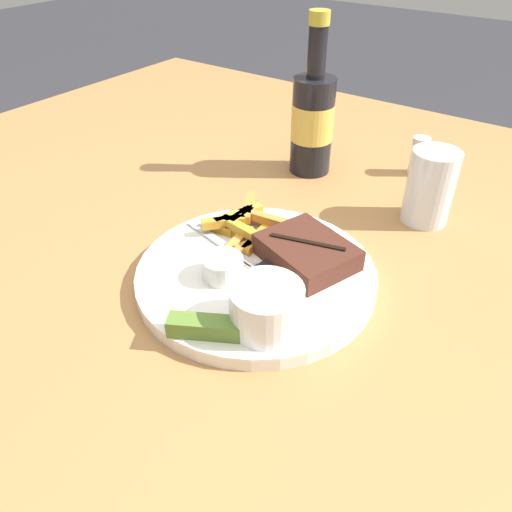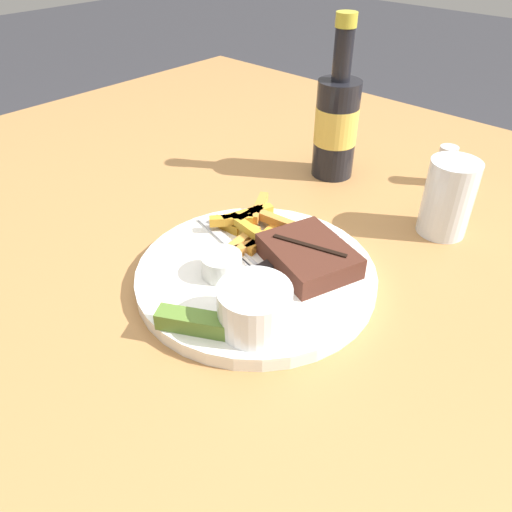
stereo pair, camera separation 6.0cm
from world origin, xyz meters
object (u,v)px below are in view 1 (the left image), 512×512
object	(u,v)px
steak_portion	(307,252)
coleslaw_cup	(266,305)
dipping_sauce_cup	(223,266)
knife_utensil	(281,257)
pickle_spear	(206,327)
drinking_glass	(430,187)
fork_utensil	(217,241)
salt_shaker	(419,156)
dinner_plate	(256,275)
beer_bottle	(313,120)

from	to	relation	value
steak_portion	coleslaw_cup	world-z (taller)	coleslaw_cup
dipping_sauce_cup	knife_utensil	distance (m)	0.08
steak_portion	coleslaw_cup	distance (m)	0.13
coleslaw_cup	pickle_spear	size ratio (longest dim) A/B	0.98
steak_portion	drinking_glass	distance (m)	0.23
fork_utensil	salt_shaker	distance (m)	0.40
salt_shaker	fork_utensil	bearing A→B (deg)	-108.63
salt_shaker	dinner_plate	bearing A→B (deg)	-97.55
dinner_plate	beer_bottle	distance (m)	0.33
pickle_spear	beer_bottle	world-z (taller)	beer_bottle
dipping_sauce_cup	beer_bottle	bearing A→B (deg)	103.19
beer_bottle	knife_utensil	bearing A→B (deg)	-66.57
pickle_spear	knife_utensil	distance (m)	0.16
dinner_plate	knife_utensil	bearing A→B (deg)	68.30
steak_portion	knife_utensil	distance (m)	0.03
steak_portion	dinner_plate	bearing A→B (deg)	-129.20
fork_utensil	beer_bottle	world-z (taller)	beer_bottle
fork_utensil	knife_utensil	distance (m)	0.09
beer_bottle	steak_portion	bearing A→B (deg)	-60.37
dinner_plate	pickle_spear	size ratio (longest dim) A/B	3.67
steak_portion	beer_bottle	world-z (taller)	beer_bottle
dipping_sauce_cup	knife_utensil	xyz separation A→B (m)	(0.04, 0.07, -0.01)
dinner_plate	drinking_glass	size ratio (longest dim) A/B	2.73
dinner_plate	coleslaw_cup	distance (m)	0.11
knife_utensil	pickle_spear	bearing A→B (deg)	-170.50
salt_shaker	dipping_sauce_cup	bearing A→B (deg)	-99.98
dinner_plate	steak_portion	world-z (taller)	steak_portion
dipping_sauce_cup	fork_utensil	size ratio (longest dim) A/B	0.37
knife_utensil	drinking_glass	distance (m)	0.25
drinking_glass	steak_portion	bearing A→B (deg)	-109.93
dinner_plate	dipping_sauce_cup	xyz separation A→B (m)	(-0.02, -0.04, 0.02)
dipping_sauce_cup	fork_utensil	bearing A→B (deg)	134.42
pickle_spear	coleslaw_cup	bearing A→B (deg)	47.44
coleslaw_cup	drinking_glass	distance (m)	0.34
coleslaw_cup	knife_utensil	distance (m)	0.12
salt_shaker	steak_portion	bearing A→B (deg)	-91.91
dinner_plate	pickle_spear	bearing A→B (deg)	-79.72
knife_utensil	beer_bottle	world-z (taller)	beer_bottle
dinner_plate	salt_shaker	distance (m)	0.40
salt_shaker	pickle_spear	bearing A→B (deg)	-93.41
dipping_sauce_cup	pickle_spear	world-z (taller)	dipping_sauce_cup
coleslaw_cup	salt_shaker	size ratio (longest dim) A/B	1.22
salt_shaker	beer_bottle	bearing A→B (deg)	-148.71
dipping_sauce_cup	drinking_glass	size ratio (longest dim) A/B	0.46
steak_portion	fork_utensil	world-z (taller)	steak_portion
coleslaw_cup	fork_utensil	world-z (taller)	coleslaw_cup
dipping_sauce_cup	dinner_plate	bearing A→B (deg)	56.20
dipping_sauce_cup	salt_shaker	bearing A→B (deg)	80.02
coleslaw_cup	fork_utensil	distance (m)	0.17
knife_utensil	dipping_sauce_cup	bearing A→B (deg)	158.38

